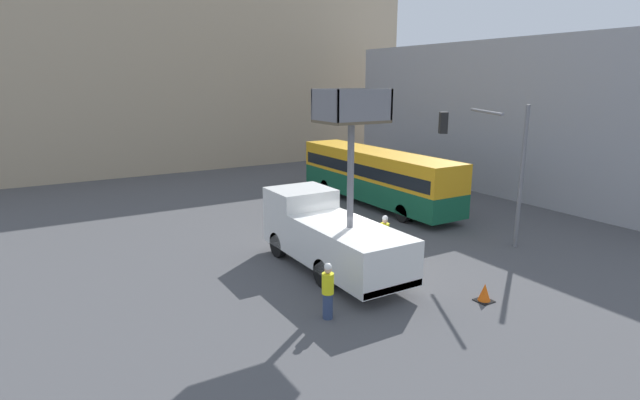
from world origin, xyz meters
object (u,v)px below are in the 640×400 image
object	(u,v)px
road_worker_directing	(384,237)
utility_truck	(330,232)
road_worker_near_truck	(328,291)
traffic_cone_near_truck	(484,293)
city_bus	(376,174)
traffic_light_pole	(495,153)

from	to	relation	value
road_worker_directing	utility_truck	bearing A→B (deg)	53.85
road_worker_near_truck	traffic_cone_near_truck	xyz separation A→B (m)	(5.21, -1.67, -0.63)
utility_truck	road_worker_near_truck	distance (m)	4.26
city_bus	utility_truck	bearing A→B (deg)	130.52
utility_truck	traffic_cone_near_truck	distance (m)	6.11
utility_truck	road_worker_near_truck	bearing A→B (deg)	-122.68
utility_truck	traffic_light_pole	distance (m)	8.10
road_worker_directing	city_bus	bearing A→B (deg)	-68.04
road_worker_near_truck	traffic_cone_near_truck	bearing A→B (deg)	-143.31
utility_truck	city_bus	bearing A→B (deg)	43.45
road_worker_near_truck	traffic_light_pole	bearing A→B (deg)	-112.99
road_worker_near_truck	traffic_cone_near_truck	distance (m)	5.50
utility_truck	road_worker_near_truck	xyz separation A→B (m)	(-2.27, -3.54, -0.63)
road_worker_near_truck	road_worker_directing	world-z (taller)	road_worker_directing
city_bus	traffic_light_pole	size ratio (longest dim) A/B	1.98
city_bus	road_worker_directing	size ratio (longest dim) A/B	6.67
city_bus	road_worker_directing	distance (m)	9.45
utility_truck	road_worker_directing	bearing A→B (deg)	-2.99
utility_truck	traffic_light_pole	xyz separation A→B (m)	(7.50, -1.37, 2.72)
traffic_light_pole	road_worker_near_truck	bearing A→B (deg)	-167.46
utility_truck	traffic_light_pole	bearing A→B (deg)	-10.35
traffic_light_pole	traffic_cone_near_truck	distance (m)	7.17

